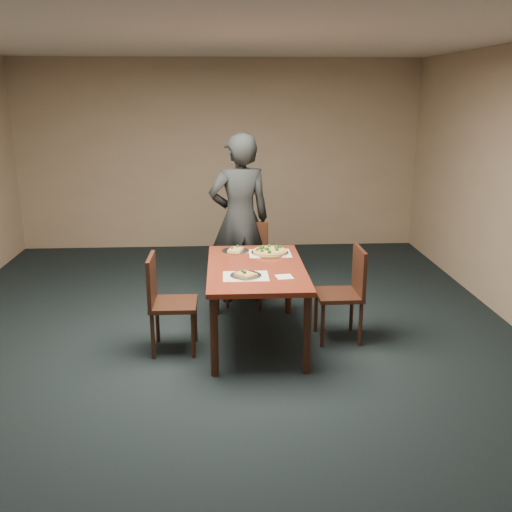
{
  "coord_description": "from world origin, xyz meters",
  "views": [
    {
      "loc": [
        0.05,
        -4.64,
        2.32
      ],
      "look_at": [
        0.35,
        0.44,
        0.85
      ],
      "focal_mm": 40.0,
      "sensor_mm": 36.0,
      "label": 1
    }
  ],
  "objects": [
    {
      "name": "room_shell",
      "position": [
        0.0,
        0.0,
        1.74
      ],
      "size": [
        8.0,
        8.0,
        8.0
      ],
      "color": "tan",
      "rests_on": "ground"
    },
    {
      "name": "chair_right",
      "position": [
        1.22,
        0.44,
        0.52
      ],
      "size": [
        0.43,
        0.43,
        0.91
      ],
      "rotation": [
        0.0,
        0.0,
        -1.56
      ],
      "color": "black",
      "rests_on": "ground"
    },
    {
      "name": "chair_far",
      "position": [
        0.32,
        1.51,
        0.52
      ],
      "size": [
        0.5,
        0.5,
        0.91
      ],
      "rotation": [
        0.0,
        0.0,
        -0.23
      ],
      "color": "black",
      "rests_on": "ground"
    },
    {
      "name": "ground",
      "position": [
        0.0,
        0.0,
        0.0
      ],
      "size": [
        8.0,
        8.0,
        0.0
      ],
      "primitive_type": "plane",
      "color": "black",
      "rests_on": "ground"
    },
    {
      "name": "placemat_main",
      "position": [
        0.51,
        0.87,
        0.75
      ],
      "size": [
        0.42,
        0.32,
        0.0
      ],
      "primitive_type": "cube",
      "color": "white",
      "rests_on": "dining_table"
    },
    {
      "name": "dining_table",
      "position": [
        0.35,
        0.44,
        0.66
      ],
      "size": [
        0.9,
        1.5,
        0.75
      ],
      "color": "#5E1E12",
      "rests_on": "ground"
    },
    {
      "name": "slice_plate_far",
      "position": [
        0.17,
        0.97,
        0.76
      ],
      "size": [
        0.28,
        0.28,
        0.06
      ],
      "color": "silver",
      "rests_on": "dining_table"
    },
    {
      "name": "chair_left",
      "position": [
        -0.5,
        0.28,
        0.52
      ],
      "size": [
        0.42,
        0.42,
        0.91
      ],
      "rotation": [
        0.0,
        0.0,
        1.56
      ],
      "color": "black",
      "rests_on": "ground"
    },
    {
      "name": "placemat_near",
      "position": [
        0.24,
        0.14,
        0.75
      ],
      "size": [
        0.4,
        0.3,
        0.0
      ],
      "primitive_type": "cube",
      "color": "white",
      "rests_on": "dining_table"
    },
    {
      "name": "napkin",
      "position": [
        0.58,
        0.1,
        0.75
      ],
      "size": [
        0.16,
        0.16,
        0.01
      ],
      "primitive_type": "cube",
      "rotation": [
        0.0,
        0.0,
        0.15
      ],
      "color": "white",
      "rests_on": "dining_table"
    },
    {
      "name": "slice_plate_near",
      "position": [
        0.24,
        0.14,
        0.76
      ],
      "size": [
        0.28,
        0.28,
        0.06
      ],
      "color": "silver",
      "rests_on": "dining_table"
    },
    {
      "name": "pizza_pan",
      "position": [
        0.51,
        0.87,
        0.77
      ],
      "size": [
        0.38,
        0.38,
        0.08
      ],
      "color": "silver",
      "rests_on": "dining_table"
    },
    {
      "name": "diner",
      "position": [
        0.23,
        1.59,
        0.95
      ],
      "size": [
        0.77,
        0.59,
        1.9
      ],
      "primitive_type": "imported",
      "rotation": [
        0.0,
        0.0,
        3.35
      ],
      "color": "black",
      "rests_on": "ground"
    }
  ]
}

